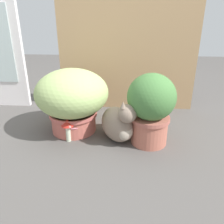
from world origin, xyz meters
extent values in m
plane|color=#514E4B|center=(0.00, 0.00, 0.00)|extent=(6.00, 6.00, 0.00)
cube|color=tan|center=(0.12, 0.54, 0.48)|extent=(1.09, 0.03, 0.96)
cube|color=white|center=(-0.91, 0.53, 0.47)|extent=(0.37, 0.04, 0.95)
cylinder|color=#BF6154|center=(-0.24, 0.10, 0.07)|extent=(0.30, 0.30, 0.14)
cylinder|color=#C36058|center=(-0.24, 0.10, 0.13)|extent=(0.32, 0.32, 0.02)
ellipsoid|color=#A6C172|center=(-0.24, 0.10, 0.27)|extent=(0.48, 0.48, 0.31)
cylinder|color=#B66552|center=(0.26, -0.03, 0.09)|extent=(0.22, 0.22, 0.18)
cylinder|color=#B16051|center=(0.26, -0.03, 0.17)|extent=(0.24, 0.24, 0.02)
ellipsoid|color=#477A3C|center=(0.26, -0.03, 0.31)|extent=(0.29, 0.29, 0.28)
ellipsoid|color=gray|center=(0.06, -0.01, 0.11)|extent=(0.29, 0.31, 0.22)
ellipsoid|color=#B4A692|center=(0.12, -0.09, 0.10)|extent=(0.12, 0.11, 0.11)
sphere|color=gray|center=(0.13, -0.11, 0.23)|extent=(0.15, 0.15, 0.11)
cone|color=gray|center=(0.15, -0.09, 0.29)|extent=(0.05, 0.05, 0.04)
cone|color=gray|center=(0.10, -0.12, 0.29)|extent=(0.05, 0.05, 0.04)
cylinder|color=gray|center=(0.03, 0.11, 0.02)|extent=(0.13, 0.17, 0.07)
cylinder|color=silver|center=(-0.24, -0.05, 0.05)|extent=(0.03, 0.03, 0.11)
cone|color=red|center=(-0.24, -0.05, 0.13)|extent=(0.08, 0.08, 0.04)
cylinder|color=#EDE9C5|center=(-0.22, 0.00, 0.04)|extent=(0.04, 0.04, 0.09)
cone|color=pink|center=(-0.22, 0.00, 0.11)|extent=(0.11, 0.11, 0.05)
camera|label=1|loc=(0.12, -1.33, 0.77)|focal=37.32mm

